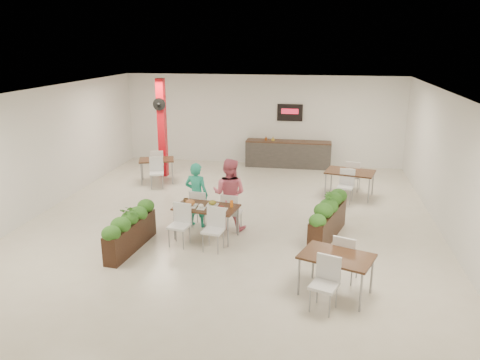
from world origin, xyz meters
name	(u,v)px	position (x,y,z in m)	size (l,w,h in m)	color
ground	(231,222)	(0.00, 0.00, 0.00)	(12.00, 12.00, 0.00)	beige
room_shell	(230,143)	(0.00, 0.00, 2.01)	(10.10, 12.10, 3.22)	white
red_column	(162,127)	(-3.00, 3.79, 1.64)	(0.40, 0.41, 3.20)	red
service_counter	(288,153)	(1.00, 5.65, 0.49)	(3.00, 0.64, 2.20)	#302D2B
main_table	(206,211)	(-0.37, -1.00, 0.64)	(1.51, 1.79, 0.92)	black
diner_man	(197,195)	(-0.76, -0.35, 0.79)	(0.58, 0.38, 1.58)	teal
diner_woman	(229,194)	(0.04, -0.35, 0.86)	(0.83, 0.65, 1.72)	#EB6883
planter_left	(130,227)	(-1.82, -1.89, 0.51)	(0.54, 1.93, 1.01)	black
planter_right	(328,217)	(2.36, -0.57, 0.51)	(0.88, 2.04, 1.10)	black
side_table_a	(157,163)	(-2.97, 3.03, 0.62)	(1.25, 1.67, 0.92)	black
side_table_b	(350,175)	(2.99, 2.61, 0.64)	(1.51, 1.67, 0.92)	black
side_table_c	(336,262)	(2.47, -3.05, 0.63)	(1.42, 1.67, 0.92)	black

